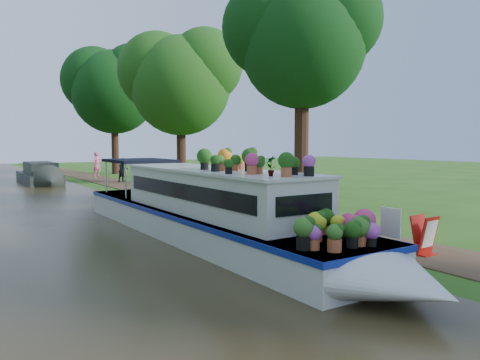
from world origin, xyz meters
name	(u,v)px	position (x,y,z in m)	size (l,w,h in m)	color
ground	(269,229)	(0.00, 0.00, 0.00)	(100.00, 100.00, 0.00)	#234E13
canal_water	(54,256)	(-6.00, 0.00, 0.01)	(10.00, 100.00, 0.02)	black
towpath	(300,225)	(1.20, 0.00, 0.01)	(2.20, 100.00, 0.03)	#41301E
plant_boat	(215,209)	(-2.25, -0.72, 0.85)	(2.29, 13.52, 2.29)	silver
tree_near_overhang	(301,36)	(3.79, 3.06, 6.60)	(5.52, 5.28, 8.99)	black
tree_near_mid	(180,78)	(4.48, 15.08, 6.44)	(6.90, 6.60, 9.40)	black
tree_near_far	(113,85)	(3.98, 26.09, 7.05)	(7.59, 7.26, 10.30)	black
second_boat	(40,175)	(-2.75, 19.89, 0.53)	(1.99, 6.73, 1.30)	black
sandwich_board	(425,237)	(1.02, -4.51, 0.43)	(0.56, 0.47, 0.88)	#A6120B
pedestrian_pink	(97,164)	(1.64, 22.94, 0.95)	(0.67, 0.44, 1.83)	#CE557F
pedestrian_dark	(123,170)	(1.90, 18.09, 0.78)	(0.73, 0.57, 1.51)	black
verge_plant	(294,228)	(0.05, -1.10, 0.19)	(0.35, 0.30, 0.39)	#285B1B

